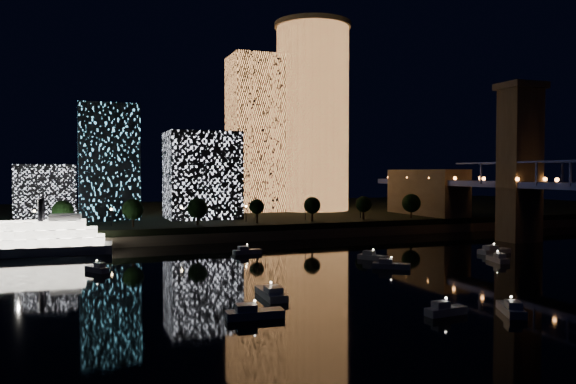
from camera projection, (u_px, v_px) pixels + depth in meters
name	position (u px, v px, depth m)	size (l,w,h in m)	color
ground	(445.00, 286.00, 108.18)	(520.00, 520.00, 0.00)	black
far_bank	(230.00, 215.00, 257.53)	(420.00, 160.00, 5.00)	black
seawall	(291.00, 234.00, 184.72)	(420.00, 6.00, 3.00)	#6B5E4C
tower_cylindrical	(313.00, 117.00, 249.49)	(34.00, 34.00, 82.78)	#EE924C
tower_rectangular	(255.00, 134.00, 243.85)	(21.12, 21.12, 67.20)	#EE924C
midrise_blocks	(96.00, 173.00, 201.23)	(112.10, 36.81, 41.11)	silver
riverboat	(8.00, 241.00, 147.15)	(51.77, 14.22, 15.41)	silver
motorboats	(409.00, 271.00, 119.59)	(126.98, 80.91, 2.78)	silver
esplanade_trees	(197.00, 208.00, 179.30)	(166.56, 6.93, 8.97)	black
street_lamps	(182.00, 212.00, 183.57)	(132.70, 0.70, 5.65)	black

